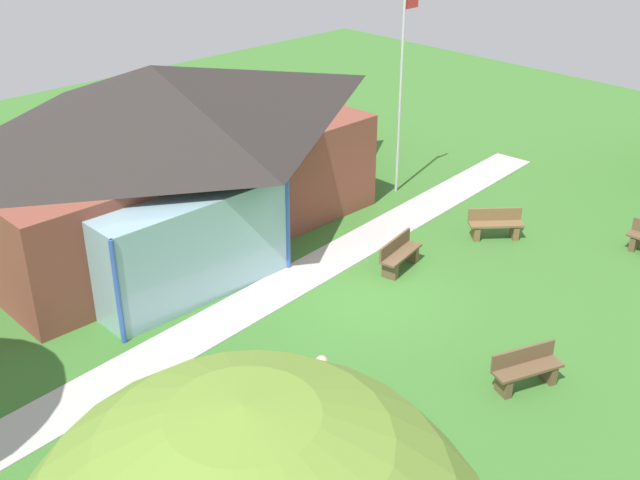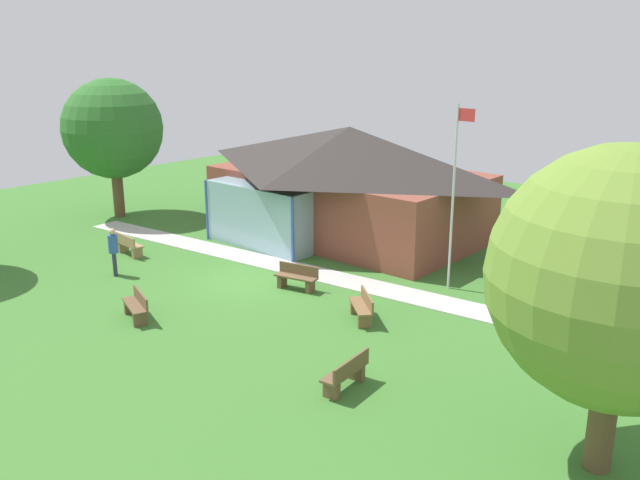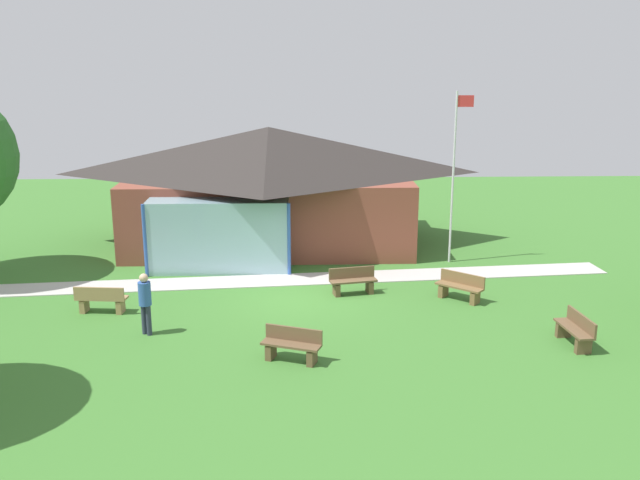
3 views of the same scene
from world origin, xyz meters
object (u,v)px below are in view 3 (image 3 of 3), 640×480
Objects in this scene: bench_mid_left at (101,300)px; bench_mid_right at (460,287)px; flagpole at (454,171)px; bench_front_center at (292,346)px; bench_rear_near_path at (353,282)px; pavilion at (268,184)px; bench_lawn_far_right at (576,331)px; visitor_strolling_lawn at (145,299)px.

bench_mid_right is at bearing 9.90° from bench_mid_left.
bench_front_center is at bearing -124.28° from flagpole.
pavilion is at bearing -76.83° from bench_rear_near_path.
bench_lawn_far_right and bench_mid_right have the same top height.
pavilion is 1.92× the size of flagpole.
bench_front_center and bench_mid_right have the same top height.
bench_mid_right is (-2.25, 3.60, 0.00)m from bench_lawn_far_right.
pavilion is at bearing -64.12° from bench_front_center.
bench_mid_right is (10.85, 0.81, 0.00)m from bench_mid_left.
visitor_strolling_lawn reaches higher than bench_lawn_far_right.
visitor_strolling_lawn is (-3.98, 1.83, 0.62)m from bench_front_center.
bench_rear_near_path is 0.90× the size of visitor_strolling_lawn.
flagpole is at bearing 6.72° from bench_lawn_far_right.
bench_lawn_far_right is 11.49m from visitor_strolling_lawn.
bench_lawn_far_right is 13.40m from bench_mid_left.
pavilion is 7.75× the size of bench_mid_left.
bench_mid_right is at bearing -130.71° from visitor_strolling_lawn.
flagpole is 5.96m from bench_rear_near_path.
bench_mid_left is at bearing -11.28° from bench_front_center.
pavilion is 7.75× the size of bench_lawn_far_right.
bench_mid_left is at bearing 44.93° from bench_mid_right.
flagpole reaches higher than bench_mid_left.
bench_mid_left is at bearing -156.67° from flagpole.
flagpole reaches higher than visitor_strolling_lawn.
pavilion is 6.84× the size of visitor_strolling_lawn.
bench_mid_left is (-4.63, -7.78, -2.02)m from pavilion.
flagpole is at bearing -57.15° from bench_mid_right.
flagpole is 3.97× the size of bench_front_center.
pavilion is at bearing -73.34° from visitor_strolling_lawn.
bench_mid_right is at bearing -97.81° from flagpole.
bench_mid_right is 3.36m from bench_rear_near_path.
bench_mid_left is at bearing -120.76° from pavilion.
pavilion is 11.54m from bench_front_center.
bench_front_center is 5.38m from bench_rear_near_path.
bench_mid_right is 9.54m from visitor_strolling_lawn.
visitor_strolling_lawn is at bearing -39.80° from bench_mid_left.
visitor_strolling_lawn is at bearing 55.97° from bench_mid_right.
bench_mid_left is (-11.42, -4.92, -2.99)m from flagpole.
visitor_strolling_lawn is (-9.18, -2.51, 0.62)m from bench_mid_right.
bench_mid_left is 7.71m from bench_rear_near_path.
bench_front_center is 1.00× the size of bench_rear_near_path.
bench_front_center is 1.01× the size of bench_mid_left.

